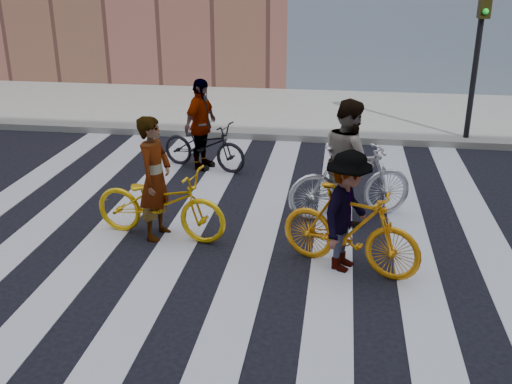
% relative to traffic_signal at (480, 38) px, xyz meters
% --- Properties ---
extents(ground, '(100.00, 100.00, 0.00)m').
position_rel_traffic_signal_xyz_m(ground, '(-4.40, -5.32, -2.28)').
color(ground, black).
rests_on(ground, ground).
extents(sidewalk_far, '(100.00, 5.00, 0.15)m').
position_rel_traffic_signal_xyz_m(sidewalk_far, '(-4.40, 2.18, -2.20)').
color(sidewalk_far, gray).
rests_on(sidewalk_far, ground).
extents(zebra_crosswalk, '(8.25, 10.00, 0.01)m').
position_rel_traffic_signal_xyz_m(zebra_crosswalk, '(-4.40, -5.32, -2.27)').
color(zebra_crosswalk, silver).
rests_on(zebra_crosswalk, ground).
extents(traffic_signal, '(0.22, 0.42, 3.33)m').
position_rel_traffic_signal_xyz_m(traffic_signal, '(0.00, 0.00, 0.00)').
color(traffic_signal, black).
rests_on(traffic_signal, ground).
extents(bike_yellow_left, '(2.10, 1.03, 1.06)m').
position_rel_traffic_signal_xyz_m(bike_yellow_left, '(-5.24, -5.42, -1.75)').
color(bike_yellow_left, yellow).
rests_on(bike_yellow_left, ground).
extents(bike_silver_mid, '(2.05, 1.18, 1.19)m').
position_rel_traffic_signal_xyz_m(bike_silver_mid, '(-2.53, -4.32, -1.69)').
color(bike_silver_mid, silver).
rests_on(bike_silver_mid, ground).
extents(bike_yellow_right, '(1.96, 1.22, 1.14)m').
position_rel_traffic_signal_xyz_m(bike_yellow_right, '(-2.54, -6.01, -1.71)').
color(bike_yellow_right, orange).
rests_on(bike_yellow_right, ground).
extents(bike_dark_rear, '(1.87, 1.11, 0.93)m').
position_rel_traffic_signal_xyz_m(bike_dark_rear, '(-5.30, -2.35, -1.82)').
color(bike_dark_rear, black).
rests_on(bike_dark_rear, ground).
extents(rider_left, '(0.53, 0.72, 1.80)m').
position_rel_traffic_signal_xyz_m(rider_left, '(-5.29, -5.42, -1.38)').
color(rider_left, slate).
rests_on(rider_left, ground).
extents(rider_mid, '(0.98, 1.10, 1.89)m').
position_rel_traffic_signal_xyz_m(rider_mid, '(-2.58, -4.32, -1.34)').
color(rider_mid, slate).
rests_on(rider_mid, ground).
extents(rider_right, '(0.95, 1.19, 1.61)m').
position_rel_traffic_signal_xyz_m(rider_right, '(-2.59, -6.01, -1.47)').
color(rider_right, slate).
rests_on(rider_right, ground).
extents(rider_rear, '(0.71, 1.10, 1.74)m').
position_rel_traffic_signal_xyz_m(rider_rear, '(-5.35, -2.35, -1.41)').
color(rider_rear, slate).
rests_on(rider_rear, ground).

